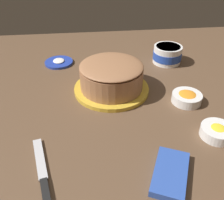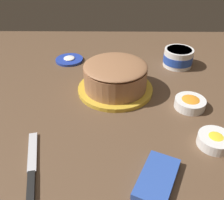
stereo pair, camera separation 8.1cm
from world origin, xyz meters
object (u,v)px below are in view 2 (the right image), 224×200
(frosted_cake, at_px, (115,78))
(candy_box_lower, at_px, (157,179))
(frosting_tub, at_px, (178,57))
(sprinkle_bowl_yellow, at_px, (215,140))
(frosting_tub_lid, at_px, (69,60))
(sprinkle_bowl_orange, at_px, (190,103))
(spreading_knife, at_px, (32,172))

(frosted_cake, height_order, candy_box_lower, frosted_cake)
(frosting_tub, height_order, candy_box_lower, frosting_tub)
(sprinkle_bowl_yellow, bearing_deg, frosting_tub, 0.96)
(frosted_cake, bearing_deg, frosting_tub_lid, 40.22)
(sprinkle_bowl_orange, height_order, candy_box_lower, sprinkle_bowl_orange)
(frosted_cake, xyz_separation_m, spreading_knife, (-0.37, 0.20, -0.05))
(frosting_tub, bearing_deg, sprinkle_bowl_orange, 176.45)
(frosting_tub_lid, xyz_separation_m, sprinkle_bowl_orange, (-0.33, -0.44, 0.01))
(candy_box_lower, bearing_deg, frosting_tub, 9.10)
(spreading_knife, bearing_deg, sprinkle_bowl_orange, -58.13)
(frosted_cake, distance_m, sprinkle_bowl_yellow, 0.38)
(frosting_tub, height_order, spreading_knife, frosting_tub)
(frosted_cake, relative_size, frosting_tub_lid, 2.25)
(frosting_tub, relative_size, sprinkle_bowl_yellow, 1.29)
(frosted_cake, xyz_separation_m, frosting_tub_lid, (0.24, 0.20, -0.05))
(frosted_cake, xyz_separation_m, candy_box_lower, (-0.39, -0.10, -0.04))
(frosted_cake, distance_m, frosting_tub, 0.33)
(frosted_cake, xyz_separation_m, frosting_tub, (0.20, -0.26, -0.01))
(frosting_tub_lid, bearing_deg, spreading_knife, 179.95)
(spreading_knife, xyz_separation_m, candy_box_lower, (-0.02, -0.30, 0.00))
(sprinkle_bowl_yellow, distance_m, candy_box_lower, 0.21)
(sprinkle_bowl_orange, bearing_deg, candy_box_lower, 153.71)
(frosting_tub, bearing_deg, frosting_tub_lid, 85.21)
(frosting_tub, xyz_separation_m, frosting_tub_lid, (0.04, 0.46, -0.03))
(candy_box_lower, bearing_deg, sprinkle_bowl_orange, -1.71)
(sprinkle_bowl_orange, bearing_deg, frosting_tub, -3.55)
(frosted_cake, bearing_deg, frosting_tub, -52.76)
(frosting_tub_lid, relative_size, candy_box_lower, 0.82)
(sprinkle_bowl_orange, bearing_deg, frosted_cake, 67.87)
(frosted_cake, bearing_deg, candy_box_lower, -166.07)
(sprinkle_bowl_yellow, xyz_separation_m, candy_box_lower, (-0.12, 0.17, -0.01))
(frosted_cake, xyz_separation_m, sprinkle_bowl_orange, (-0.10, -0.24, -0.03))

